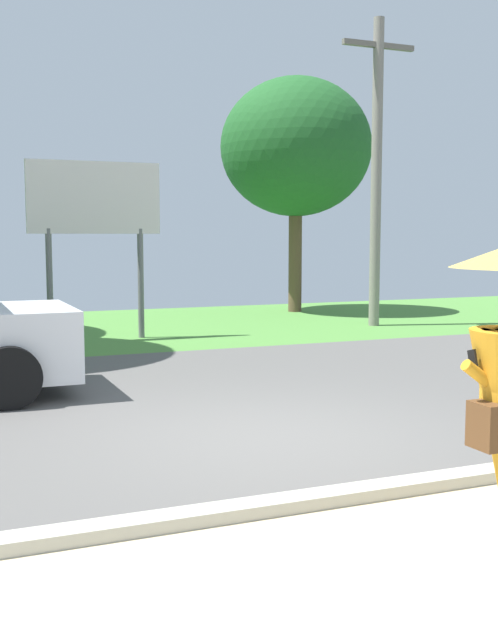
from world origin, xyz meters
The scene contains 4 objects.
ground_plane centered at (0.00, 2.95, -0.05)m, with size 40.00×22.00×0.20m.
utility_pole centered at (6.22, 8.12, 3.61)m, with size 1.80×0.24×6.87m.
roadside_billboard centered at (-0.18, 8.09, 2.55)m, with size 2.60×0.12×3.50m.
tree_left_far centered at (5.98, 11.78, 4.40)m, with size 4.04×4.04×6.26m.
Camera 1 is at (-3.18, -7.08, 2.06)m, focal length 43.18 mm.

